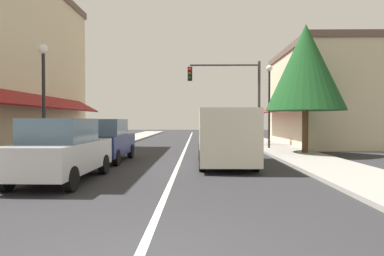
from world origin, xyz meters
name	(u,v)px	position (x,y,z in m)	size (l,w,h in m)	color
ground_plane	(186,147)	(0.00, 18.00, 0.00)	(80.00, 80.00, 0.00)	#28282B
sidewalk_left	(101,146)	(-5.50, 18.00, 0.06)	(2.60, 56.00, 0.12)	gray
sidewalk_right	(272,146)	(5.50, 18.00, 0.06)	(2.60, 56.00, 0.12)	gray
lane_center_stripe	(186,147)	(0.00, 18.00, 0.00)	(0.14, 52.00, 0.01)	silver
storefront_right_block	(317,97)	(9.01, 20.00, 3.33)	(5.75, 10.20, 6.65)	beige
parked_car_nearest_left	(61,150)	(-3.07, 5.64, 0.88)	(1.83, 4.13, 1.77)	#B7BABF
parked_car_second_left	(105,140)	(-3.11, 10.32, 0.88)	(1.80, 4.11, 1.77)	navy
van_in_lane	(225,135)	(1.79, 9.21, 1.15)	(2.01, 5.18, 2.12)	beige
traffic_signal_mast_arm	(234,88)	(3.15, 18.71, 3.82)	(4.80, 0.50, 5.61)	#333333
street_lamp_left_near	(44,84)	(-4.89, 8.59, 3.06)	(0.36, 0.36, 4.51)	black
street_lamp_right_mid	(269,93)	(4.89, 16.01, 3.29)	(0.36, 0.36, 4.90)	black
tree_right_near	(306,68)	(6.09, 13.22, 4.33)	(3.89, 3.89, 6.48)	#4C331E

